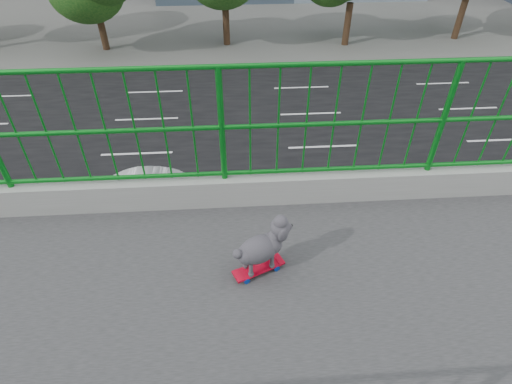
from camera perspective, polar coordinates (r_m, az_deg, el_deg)
The scene contains 5 objects.
road at distance 18.08m, azimuth -16.38°, elevation 5.16°, with size 18.00×90.00×0.02m, color black.
skateboard at distance 3.42m, azimuth 0.38°, elevation -10.66°, with size 0.30×0.45×0.06m.
poodle at distance 3.25m, azimuth 0.84°, elevation -7.62°, with size 0.34×0.49×0.44m.
car_0 at distance 11.99m, azimuth -11.29°, elevation -10.42°, with size 1.60×3.97×1.35m, color #939398.
car_1 at distance 14.52m, azimuth -16.67°, elevation -0.69°, with size 1.56×4.48×1.48m, color silver.
Camera 1 is at (1.73, 4.09, 9.66)m, focal length 28.50 mm.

